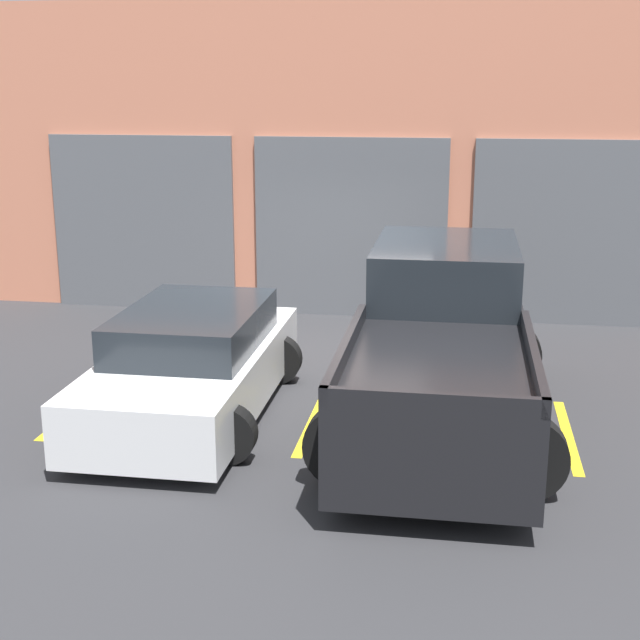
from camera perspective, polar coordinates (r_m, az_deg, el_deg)
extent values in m
plane|color=#2D2D30|center=(12.42, 1.08, -3.15)|extent=(28.00, 28.00, 0.00)
cube|color=#D17A5B|center=(15.13, 2.92, 10.12)|extent=(17.81, 0.60, 5.17)
cube|color=#595B60|center=(15.81, -11.24, 6.10)|extent=(3.22, 0.08, 3.00)
cube|color=#595B60|center=(14.95, 1.95, 5.88)|extent=(3.22, 0.08, 3.00)
cube|color=#595B60|center=(14.94, 15.90, 5.31)|extent=(3.22, 0.08, 3.00)
cube|color=black|center=(10.22, 7.68, -3.15)|extent=(1.93, 5.40, 0.96)
cube|color=#1E2328|center=(11.44, 8.05, 3.17)|extent=(1.77, 2.43, 0.72)
cube|color=black|center=(8.95, 1.66, -1.81)|extent=(0.08, 2.97, 0.18)
cube|color=black|center=(8.92, 13.52, -2.30)|extent=(0.08, 2.97, 0.18)
cube|color=black|center=(7.52, 7.23, -5.27)|extent=(1.93, 0.08, 0.18)
cylinder|color=black|center=(11.94, 3.78, -1.81)|extent=(0.85, 0.22, 0.85)
cylinder|color=black|center=(11.92, 11.98, -2.15)|extent=(0.85, 0.22, 0.85)
cylinder|color=black|center=(8.81, 1.68, -8.06)|extent=(0.85, 0.22, 0.85)
cylinder|color=black|center=(8.78, 12.92, -8.56)|extent=(0.85, 0.22, 0.85)
cube|color=white|center=(10.75, -8.16, -3.54)|extent=(1.75, 4.22, 0.68)
cube|color=#1E2328|center=(10.68, -8.11, -0.44)|extent=(1.54, 2.32, 0.47)
cylinder|color=black|center=(12.21, -9.77, -2.15)|extent=(0.63, 0.22, 0.63)
cylinder|color=black|center=(11.82, -2.72, -2.53)|extent=(0.63, 0.22, 0.63)
cylinder|color=black|center=(9.91, -14.61, -6.54)|extent=(0.63, 0.22, 0.63)
cylinder|color=black|center=(9.42, -5.99, -7.27)|extent=(0.63, 0.22, 0.63)
cube|color=gold|center=(11.41, -15.13, -5.36)|extent=(0.12, 2.20, 0.01)
cube|color=gold|center=(10.59, -0.43, -6.44)|extent=(0.12, 2.20, 0.01)
cube|color=gold|center=(10.54, 15.57, -7.13)|extent=(0.12, 2.20, 0.01)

